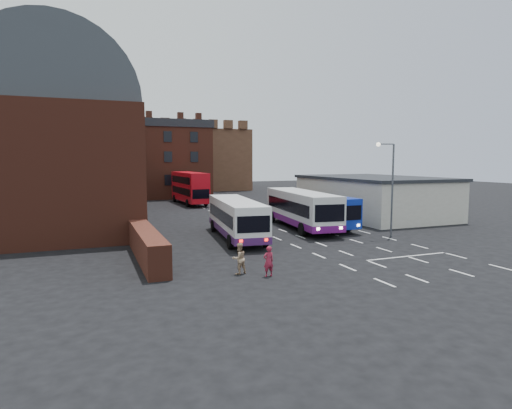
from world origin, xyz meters
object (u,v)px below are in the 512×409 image
object	(u,v)px
bus_white_outbound	(236,216)
street_lamp	(390,180)
bus_blue	(315,208)
pedestrian_red	(268,261)
bus_white_inbound	(301,207)
bus_red_double	(190,187)
pedestrian_beige	(239,258)

from	to	relation	value
bus_white_outbound	street_lamp	size ratio (longest dim) A/B	1.51
bus_blue	pedestrian_red	world-z (taller)	bus_blue
bus_white_inbound	bus_red_double	world-z (taller)	bus_red_double
bus_blue	street_lamp	xyz separation A→B (m)	(2.69, -6.77, 2.71)
street_lamp	pedestrian_red	bearing A→B (deg)	-151.83
bus_red_double	street_lamp	distance (m)	31.84
pedestrian_beige	bus_blue	bearing A→B (deg)	-146.29
bus_white_inbound	street_lamp	world-z (taller)	street_lamp
bus_blue	bus_red_double	world-z (taller)	bus_red_double
bus_red_double	street_lamp	xyz separation A→B (m)	(8.82, -30.52, 2.12)
pedestrian_red	street_lamp	bearing A→B (deg)	-156.60
bus_white_outbound	bus_red_double	size ratio (longest dim) A/B	1.01
bus_white_outbound	pedestrian_beige	distance (m)	10.42
bus_blue	pedestrian_red	distance (m)	17.40
bus_white_inbound	street_lamp	size ratio (longest dim) A/B	1.66
bus_white_inbound	pedestrian_red	bearing A→B (deg)	63.23
pedestrian_red	pedestrian_beige	world-z (taller)	pedestrian_beige
bus_white_outbound	bus_blue	distance (m)	9.05
bus_white_outbound	pedestrian_beige	bearing A→B (deg)	-101.14
bus_blue	street_lamp	distance (m)	7.77
street_lamp	bus_white_inbound	bearing A→B (deg)	124.38
bus_white_inbound	bus_blue	world-z (taller)	bus_white_inbound
bus_white_outbound	pedestrian_beige	size ratio (longest dim) A/B	6.68
bus_red_double	street_lamp	size ratio (longest dim) A/B	1.49
bus_white_inbound	pedestrian_red	size ratio (longest dim) A/B	7.65
bus_white_inbound	bus_blue	xyz separation A→B (m)	(1.65, 0.43, -0.20)
bus_blue	bus_red_double	size ratio (longest dim) A/B	0.98
bus_white_outbound	bus_blue	xyz separation A→B (m)	(8.55, 2.97, -0.03)
street_lamp	pedestrian_red	xyz separation A→B (m)	(-13.19, -7.07, -3.63)
street_lamp	pedestrian_red	world-z (taller)	street_lamp
bus_white_inbound	bus_blue	distance (m)	1.71
bus_white_outbound	pedestrian_red	world-z (taller)	bus_white_outbound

